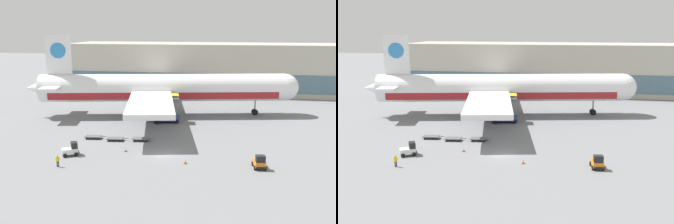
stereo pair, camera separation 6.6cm
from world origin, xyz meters
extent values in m
plane|color=slate|center=(0.00, 0.00, 0.00)|extent=(400.00, 400.00, 0.00)
cube|color=#BCB7A8|center=(7.30, 58.41, 7.00)|extent=(90.00, 18.00, 14.00)
cube|color=slate|center=(7.30, 49.31, 3.85)|extent=(88.20, 0.20, 4.90)
cylinder|color=white|center=(-4.73, 25.00, 6.10)|extent=(52.11, 16.08, 5.80)
cube|color=maroon|center=(-4.73, 25.00, 4.79)|extent=(48.01, 15.14, 1.45)
sphere|color=white|center=(20.74, 30.20, 6.10)|extent=(5.68, 5.68, 5.68)
cone|color=white|center=(-30.21, 19.80, 6.10)|extent=(7.35, 6.67, 5.51)
cube|color=white|center=(-26.13, 20.63, 13.00)|extent=(5.18, 1.47, 8.00)
cylinder|color=#3384CC|center=(-26.13, 20.63, 13.96)|extent=(3.25, 1.18, 3.20)
cube|color=white|center=(-27.15, 20.42, 6.68)|extent=(6.13, 13.46, 0.50)
cube|color=white|center=(-7.28, 24.48, 5.38)|extent=(17.44, 48.63, 0.90)
cylinder|color=#9EA0A5|center=(-5.26, 14.60, 3.58)|extent=(4.68, 3.58, 2.80)
cylinder|color=#9EA0A5|center=(-9.29, 34.36, 3.58)|extent=(4.68, 3.58, 2.80)
cylinder|color=#9EA0A5|center=(14.63, 28.95, 2.65)|extent=(0.36, 0.36, 4.00)
cylinder|color=black|center=(14.63, 28.95, 0.65)|extent=(1.45, 1.14, 1.30)
cylinder|color=#9EA0A5|center=(-8.17, 21.03, 2.65)|extent=(0.36, 0.36, 4.00)
cylinder|color=black|center=(-8.17, 21.03, 0.65)|extent=(1.45, 1.14, 1.30)
cylinder|color=#9EA0A5|center=(-9.45, 27.30, 2.65)|extent=(0.36, 0.36, 4.00)
cylinder|color=black|center=(-9.45, 27.30, 0.65)|extent=(1.45, 1.14, 1.30)
cube|color=#284C99|center=(-3.24, 19.61, 0.80)|extent=(5.69, 3.98, 0.70)
cube|color=#B2B2B7|center=(-3.24, 19.61, 5.03)|extent=(5.41, 3.78, 0.30)
cube|color=yellow|center=(-3.24, 19.61, 5.58)|extent=(5.41, 3.78, 0.08)
cube|color=#284C99|center=(-3.24, 19.61, 3.09)|extent=(4.21, 1.01, 4.00)
cube|color=#284C99|center=(-3.24, 19.61, 3.09)|extent=(4.21, 1.01, 4.00)
cylinder|color=black|center=(-1.63, 21.47, 0.45)|extent=(0.95, 0.53, 0.90)
cylinder|color=black|center=(-1.03, 18.53, 0.45)|extent=(0.95, 0.53, 0.90)
cylinder|color=black|center=(-5.45, 20.69, 0.45)|extent=(0.95, 0.53, 0.90)
cylinder|color=black|center=(-4.85, 17.75, 0.45)|extent=(0.95, 0.53, 0.90)
cube|color=orange|center=(13.66, -3.00, 0.70)|extent=(1.70, 2.47, 0.80)
cube|color=black|center=(13.75, -3.65, 1.55)|extent=(1.35, 1.06, 0.90)
cube|color=black|center=(13.83, -4.22, 0.42)|extent=(1.27, 0.33, 0.24)
cylinder|color=black|center=(14.46, -3.71, 0.30)|extent=(0.32, 0.63, 0.60)
cylinder|color=black|center=(13.07, -3.90, 0.30)|extent=(0.32, 0.63, 0.60)
cylinder|color=black|center=(14.24, -2.11, 0.30)|extent=(0.32, 0.63, 0.60)
cylinder|color=black|center=(12.85, -2.30, 0.30)|extent=(0.32, 0.63, 0.60)
cube|color=silver|center=(-13.81, -2.70, 0.70)|extent=(2.69, 2.37, 0.80)
cube|color=black|center=(-13.25, -2.37, 1.55)|extent=(1.40, 1.53, 0.90)
cube|color=black|center=(-12.75, -2.08, 0.42)|extent=(0.78, 1.17, 0.24)
cylinder|color=black|center=(-13.48, -1.69, 0.30)|extent=(0.64, 0.51, 0.60)
cylinder|color=black|center=(-12.77, -2.90, 0.30)|extent=(0.64, 0.51, 0.60)
cylinder|color=black|center=(-14.86, -2.50, 0.30)|extent=(0.64, 0.51, 0.60)
cylinder|color=black|center=(-14.15, -3.71, 0.30)|extent=(0.64, 0.51, 0.60)
cube|color=#56565B|center=(-13.51, 6.05, 0.42)|extent=(2.94, 1.79, 0.12)
cube|color=#56565B|center=(-11.67, 6.25, 0.42)|extent=(0.90, 0.17, 0.08)
cylinder|color=black|center=(-12.60, 6.79, 0.18)|extent=(0.37, 0.18, 0.36)
cylinder|color=black|center=(-12.47, 5.52, 0.18)|extent=(0.37, 0.18, 0.36)
cylinder|color=black|center=(-14.55, 6.58, 0.18)|extent=(0.37, 0.18, 0.36)
cylinder|color=black|center=(-14.42, 5.31, 0.18)|extent=(0.37, 0.18, 0.36)
cube|color=#56565B|center=(-9.48, 5.58, 0.42)|extent=(2.94, 1.79, 0.12)
cube|color=#56565B|center=(-7.64, 5.77, 0.42)|extent=(0.90, 0.17, 0.08)
cylinder|color=black|center=(-8.57, 6.32, 0.18)|extent=(0.37, 0.18, 0.36)
cylinder|color=black|center=(-8.43, 5.05, 0.18)|extent=(0.37, 0.18, 0.36)
cylinder|color=black|center=(-10.52, 6.11, 0.18)|extent=(0.37, 0.18, 0.36)
cylinder|color=black|center=(-10.38, 4.84, 0.18)|extent=(0.37, 0.18, 0.36)
cube|color=#56565B|center=(-5.21, 6.19, 0.42)|extent=(2.94, 1.79, 0.12)
cube|color=#56565B|center=(-3.37, 6.39, 0.42)|extent=(0.90, 0.17, 0.08)
cylinder|color=black|center=(-4.30, 6.93, 0.18)|extent=(0.37, 0.18, 0.36)
cylinder|color=black|center=(-4.17, 5.66, 0.18)|extent=(0.37, 0.18, 0.36)
cylinder|color=black|center=(-6.25, 6.72, 0.18)|extent=(0.37, 0.18, 0.36)
cylinder|color=black|center=(-6.12, 5.45, 0.18)|extent=(0.37, 0.18, 0.36)
cylinder|color=black|center=(-13.39, -7.35, 0.41)|extent=(0.14, 0.14, 0.82)
cylinder|color=black|center=(-13.59, -7.37, 0.41)|extent=(0.14, 0.14, 0.82)
cube|color=yellow|center=(-13.49, -7.36, 1.12)|extent=(0.37, 0.24, 0.61)
cylinder|color=yellow|center=(-13.25, -7.34, 1.15)|extent=(0.09, 0.09, 0.55)
cylinder|color=yellow|center=(-13.73, -7.38, 1.15)|extent=(0.09, 0.09, 0.55)
sphere|color=tan|center=(-13.49, -7.36, 1.54)|extent=(0.22, 0.22, 0.22)
sphere|color=yellow|center=(-13.49, -7.36, 1.60)|extent=(0.21, 0.21, 0.21)
cube|color=black|center=(3.56, -3.15, 0.02)|extent=(0.40, 0.40, 0.04)
cone|color=orange|center=(3.56, -3.15, 0.37)|extent=(0.32, 0.32, 0.67)
cylinder|color=white|center=(3.56, -3.15, 0.41)|extent=(0.19, 0.19, 0.09)
cube|color=black|center=(-6.14, 0.46, 0.02)|extent=(0.40, 0.40, 0.04)
cone|color=orange|center=(-6.14, 0.46, 0.32)|extent=(0.32, 0.32, 0.57)
cylinder|color=white|center=(-6.14, 0.46, 0.35)|extent=(0.19, 0.19, 0.08)
camera|label=1|loc=(9.74, -52.34, 18.78)|focal=40.00mm
camera|label=2|loc=(9.80, -52.33, 18.78)|focal=40.00mm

